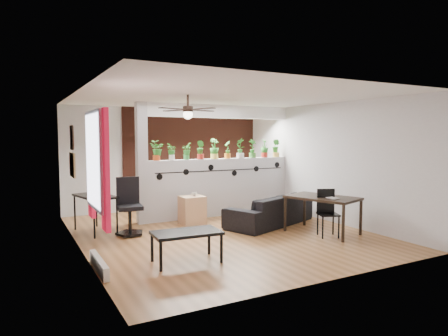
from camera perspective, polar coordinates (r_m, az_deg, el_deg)
room_shell at (r=7.70m, az=-0.52°, el=0.28°), size 6.30×7.10×2.90m
partition_wall at (r=9.46m, az=-0.44°, el=-2.74°), size 3.60×0.18×1.35m
ceiling_header at (r=9.40m, az=-0.45°, el=8.06°), size 3.60×0.18×0.30m
pier_column at (r=8.68m, az=-11.67°, el=0.66°), size 0.22×0.20×2.60m
brick_panel at (r=10.72m, az=-4.10°, el=1.46°), size 3.90×0.05×2.60m
vine_decal at (r=9.33m, az=-0.17°, el=-0.33°), size 3.31×0.01×0.30m
window_assembly at (r=5.71m, az=-17.92°, el=0.67°), size 0.09×1.30×1.55m
baseboard_heater at (r=5.97m, az=-17.42°, el=-13.04°), size 0.08×1.00×0.18m
corkboard at (r=7.84m, az=-20.84°, el=0.42°), size 0.03×0.60×0.45m
framed_art at (r=7.77m, az=-20.91°, el=4.08°), size 0.03×0.34×0.44m
ceiling_fan at (r=7.08m, az=-5.18°, el=8.10°), size 1.19×1.19×0.43m
potted_plant_0 at (r=8.77m, az=-9.63°, el=2.57°), size 0.29×0.27×0.44m
potted_plant_1 at (r=8.88m, az=-7.48°, el=2.39°), size 0.17×0.20×0.37m
potted_plant_2 at (r=9.01m, az=-5.39°, el=2.48°), size 0.20×0.22×0.38m
potted_plant_3 at (r=9.15m, az=-3.36°, el=2.68°), size 0.23×0.26×0.43m
potted_plant_4 at (r=9.31m, az=-1.40°, el=2.85°), size 0.28×0.25×0.47m
potted_plant_5 at (r=9.47m, az=0.50°, el=2.71°), size 0.18×0.22×0.41m
potted_plant_6 at (r=9.64m, az=2.33°, el=2.94°), size 0.29×0.25×0.48m
potted_plant_7 at (r=9.83m, az=4.10°, el=2.89°), size 0.28×0.30×0.46m
potted_plant_8 at (r=10.02m, az=5.80°, el=2.88°), size 0.29×0.30×0.45m
potted_plant_9 at (r=10.22m, az=7.43°, el=2.91°), size 0.24×0.27×0.45m
sofa at (r=8.60m, az=6.55°, el=-6.01°), size 2.22×1.48×0.60m
cube_shelf at (r=8.59m, az=-4.57°, el=-6.02°), size 0.49×0.44×0.60m
cup at (r=8.55m, az=-4.28°, el=-3.71°), size 0.14×0.14×0.09m
computer_desk at (r=8.18m, az=-17.95°, el=-4.20°), size 0.75×1.11×0.73m
monitor at (r=8.30m, az=-18.16°, el=-2.89°), size 0.35×0.06×0.20m
office_chair at (r=7.84m, az=-13.38°, el=-5.87°), size 0.56×0.56×1.07m
dining_table at (r=7.95m, az=13.89°, el=-4.52°), size 1.17×1.49×0.72m
book at (r=7.65m, az=14.85°, el=-4.23°), size 0.16×0.22×0.02m
folding_chair at (r=7.78m, az=14.49°, el=-5.60°), size 0.47×0.47×0.88m
coffee_table at (r=6.02m, az=-5.38°, el=-9.46°), size 1.03×0.62×0.47m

